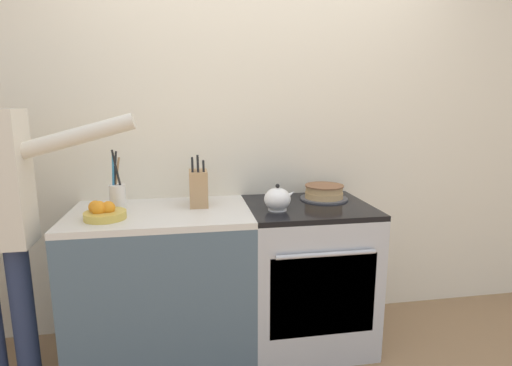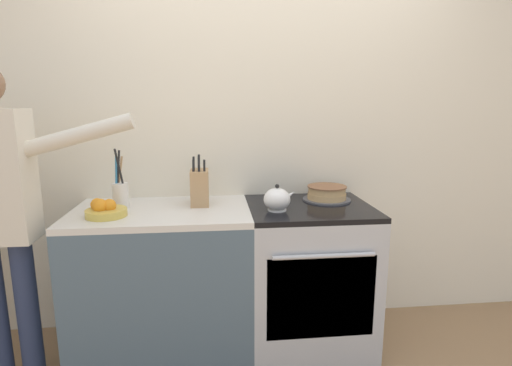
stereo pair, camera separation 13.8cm
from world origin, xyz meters
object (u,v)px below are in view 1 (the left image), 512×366
Objects in this scene: layer_cake at (324,193)px; tea_kettle at (278,199)px; knife_block at (198,188)px; fruit_bowl at (103,212)px; utensil_crock at (117,195)px; stove_range at (307,273)px.

layer_cake is 0.41m from tea_kettle.
knife_block is 0.55m from fruit_bowl.
tea_kettle is at bearing 1.09° from fruit_bowl.
fruit_bowl is at bearing -178.91° from tea_kettle.
knife_block is 0.87× the size of utensil_crock.
utensil_crock is at bearing -178.32° from layer_cake.
tea_kettle is (-0.35, -0.21, 0.02)m from layer_cake.
knife_block reaches higher than layer_cake.
stove_range is at bearing -4.16° from utensil_crock.
tea_kettle is at bearing -157.02° from stove_range.
knife_block is (-0.79, -0.02, 0.06)m from layer_cake.
knife_block is at bearing -178.25° from layer_cake.
tea_kettle is at bearing -149.36° from layer_cake.
layer_cake reaches higher than stove_range.
tea_kettle is at bearing -22.47° from knife_block.
layer_cake is 1.31m from fruit_bowl.
utensil_crock is (-1.11, 0.08, 0.53)m from stove_range.
knife_block reaches higher than stove_range.
knife_block is at bearing 1.55° from utensil_crock.
utensil_crock is 1.61× the size of fruit_bowl.
utensil_crock is at bearing 169.31° from tea_kettle.
utensil_crock reaches higher than tea_kettle.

